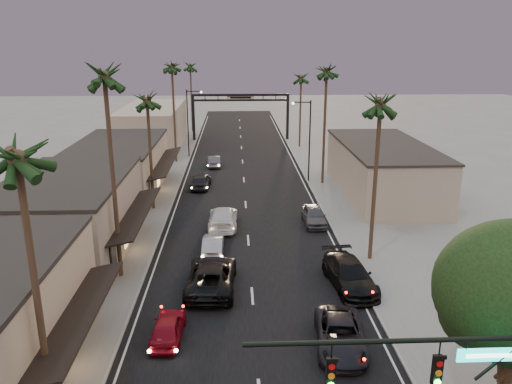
{
  "coord_description": "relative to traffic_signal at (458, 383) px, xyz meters",
  "views": [
    {
      "loc": [
        -0.94,
        -8.45,
        14.93
      ],
      "look_at": [
        0.82,
        32.85,
        2.5
      ],
      "focal_mm": 35.0,
      "sensor_mm": 36.0,
      "label": 1
    }
  ],
  "objects": [
    {
      "name": "streetlight_right",
      "position": [
        1.23,
        41.0,
        0.25
      ],
      "size": [
        2.13,
        0.3,
        9.0
      ],
      "color": "black",
      "rests_on": "ground"
    },
    {
      "name": "palm_lc",
      "position": [
        -14.29,
        32.0,
        5.39
      ],
      "size": [
        3.2,
        3.2,
        12.2
      ],
      "color": "#38281C",
      "rests_on": "ground"
    },
    {
      "name": "ground",
      "position": [
        -5.69,
        36.0,
        -5.08
      ],
      "size": [
        200.0,
        200.0,
        0.0
      ],
      "primitive_type": "plane",
      "color": "slate",
      "rests_on": "ground"
    },
    {
      "name": "sidewalk_left",
      "position": [
        -15.19,
        48.0,
        -5.02
      ],
      "size": [
        5.0,
        92.0,
        0.12
      ],
      "primitive_type": "cube",
      "color": "slate",
      "rests_on": "ground"
    },
    {
      "name": "storefront_dist",
      "position": [
        -18.69,
        61.0,
        -2.08
      ],
      "size": [
        8.0,
        20.0,
        6.0
      ],
      "primitive_type": "cube",
      "color": "gray",
      "rests_on": "ground"
    },
    {
      "name": "oncoming_silver",
      "position": [
        -8.33,
        21.6,
        -4.4
      ],
      "size": [
        1.49,
        4.17,
        1.37
      ],
      "primitive_type": "imported",
      "rotation": [
        0.0,
        0.0,
        3.13
      ],
      "color": "gray",
      "rests_on": "ground"
    },
    {
      "name": "arch",
      "position": [
        -5.69,
        66.0,
        0.45
      ],
      "size": [
        15.2,
        0.4,
        7.27
      ],
      "color": "black",
      "rests_on": "ground"
    },
    {
      "name": "building_right",
      "position": [
        8.31,
        36.0,
        -2.58
      ],
      "size": [
        8.0,
        18.0,
        5.0
      ],
      "primitive_type": "cube",
      "color": "gray",
      "rests_on": "ground"
    },
    {
      "name": "road",
      "position": [
        -5.69,
        41.0,
        -5.08
      ],
      "size": [
        14.0,
        120.0,
        0.02
      ],
      "primitive_type": "cube",
      "color": "black",
      "rests_on": "ground"
    },
    {
      "name": "palm_ld",
      "position": [
        -14.29,
        51.0,
        7.33
      ],
      "size": [
        3.2,
        3.2,
        14.2
      ],
      "color": "#38281C",
      "rests_on": "ground"
    },
    {
      "name": "curbside_grey",
      "position": [
        0.02,
        27.42,
        -4.31
      ],
      "size": [
        1.87,
        4.53,
        1.53
      ],
      "primitive_type": "imported",
      "rotation": [
        0.0,
        0.0,
        0.01
      ],
      "color": "#434347",
      "rests_on": "ground"
    },
    {
      "name": "oncoming_grey_far",
      "position": [
        -9.31,
        48.47,
        -4.39
      ],
      "size": [
        1.84,
        4.31,
        1.38
      ],
      "primitive_type": "imported",
      "rotation": [
        0.0,
        0.0,
        3.23
      ],
      "color": "#454549",
      "rests_on": "ground"
    },
    {
      "name": "sidewalk_right",
      "position": [
        3.81,
        48.0,
        -5.02
      ],
      "size": [
        5.0,
        92.0,
        0.12
      ],
      "primitive_type": "cube",
      "color": "slate",
      "rests_on": "ground"
    },
    {
      "name": "storefront_mid",
      "position": [
        -18.69,
        22.0,
        -2.33
      ],
      "size": [
        8.0,
        14.0,
        5.5
      ],
      "primitive_type": "cube",
      "color": "gray",
      "rests_on": "ground"
    },
    {
      "name": "oncoming_dgrey",
      "position": [
        -10.34,
        38.87,
        -4.28
      ],
      "size": [
        2.25,
        4.83,
        1.6
      ],
      "primitive_type": "imported",
      "rotation": [
        0.0,
        0.0,
        3.06
      ],
      "color": "black",
      "rests_on": "ground"
    },
    {
      "name": "curbside_black",
      "position": [
        0.51,
        15.95,
        -4.23
      ],
      "size": [
        3.06,
        6.12,
        1.71
      ],
      "primitive_type": "imported",
      "rotation": [
        0.0,
        0.0,
        0.12
      ],
      "color": "black",
      "rests_on": "ground"
    },
    {
      "name": "oncoming_red",
      "position": [
        -10.26,
        10.6,
        -4.42
      ],
      "size": [
        1.71,
        3.96,
        1.33
      ],
      "primitive_type": "imported",
      "rotation": [
        0.0,
        0.0,
        3.1
      ],
      "color": "maroon",
      "rests_on": "ground"
    },
    {
      "name": "traffic_signal",
      "position": [
        0.0,
        0.0,
        0.0
      ],
      "size": [
        8.51,
        0.22,
        7.8
      ],
      "color": "black",
      "rests_on": "ground"
    },
    {
      "name": "palm_rc",
      "position": [
        2.91,
        60.0,
        5.39
      ],
      "size": [
        3.2,
        3.2,
        12.2
      ],
      "color": "#38281C",
      "rests_on": "ground"
    },
    {
      "name": "palm_ra",
      "position": [
        2.91,
        20.0,
        6.36
      ],
      "size": [
        3.2,
        3.2,
        13.2
      ],
      "color": "#38281C",
      "rests_on": "ground"
    },
    {
      "name": "palm_lb",
      "position": [
        -14.29,
        18.0,
        8.3
      ],
      "size": [
        3.2,
        3.2,
        15.2
      ],
      "color": "#38281C",
      "rests_on": "ground"
    },
    {
      "name": "curbside_near",
      "position": [
        -1.42,
        9.42,
        -4.35
      ],
      "size": [
        2.93,
        5.45,
        1.46
      ],
      "primitive_type": "imported",
      "rotation": [
        0.0,
        0.0,
        -0.1
      ],
      "color": "black",
      "rests_on": "ground"
    },
    {
      "name": "oncoming_pickup",
      "position": [
        -8.21,
        16.1,
        -4.19
      ],
      "size": [
        3.23,
        6.51,
        1.77
      ],
      "primitive_type": "imported",
      "rotation": [
        0.0,
        0.0,
        3.1
      ],
      "color": "black",
      "rests_on": "ground"
    },
    {
      "name": "storefront_far",
      "position": [
        -18.69,
        38.0,
        -2.58
      ],
      "size": [
        8.0,
        16.0,
        5.0
      ],
      "primitive_type": "cube",
      "color": "tan",
      "rests_on": "ground"
    },
    {
      "name": "oncoming_white",
      "position": [
        -7.71,
        27.1,
        -4.24
      ],
      "size": [
        2.46,
        5.82,
        1.67
      ],
      "primitive_type": "imported",
      "rotation": [
        0.0,
        0.0,
        3.12
      ],
      "color": "silver",
      "rests_on": "ground"
    },
    {
      "name": "palm_la",
      "position": [
        -14.29,
        5.0,
        6.36
      ],
      "size": [
        3.2,
        3.2,
        13.2
      ],
      "color": "#38281C",
      "rests_on": "ground"
    },
    {
      "name": "palm_far",
      "position": [
        -13.99,
        74.0,
        6.36
      ],
      "size": [
        3.2,
        3.2,
        13.2
      ],
      "color": "#38281C",
      "rests_on": "ground"
    },
    {
      "name": "palm_rb",
      "position": [
        2.91,
        40.0,
        7.33
      ],
      "size": [
        3.2,
        3.2,
        14.2
      ],
      "color": "#38281C",
      "rests_on": "ground"
    },
    {
      "name": "streetlight_left",
      "position": [
        -12.61,
        54.0,
        0.25
      ],
      "size": [
        2.13,
        0.3,
        9.0
      ],
      "color": "black",
      "rests_on": "ground"
    }
  ]
}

